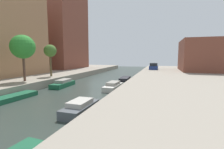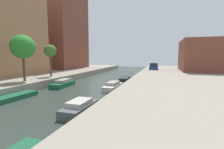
{
  "view_description": "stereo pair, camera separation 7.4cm",
  "coord_description": "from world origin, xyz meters",
  "px_view_note": "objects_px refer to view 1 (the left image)",
  "views": [
    {
      "loc": [
        8.97,
        -21.77,
        4.04
      ],
      "look_at": [
        0.97,
        4.83,
        0.91
      ],
      "focal_mm": 26.07,
      "sensor_mm": 36.0,
      "label": 1
    },
    {
      "loc": [
        9.04,
        -21.75,
        4.04
      ],
      "look_at": [
        0.97,
        4.83,
        0.91
      ],
      "focal_mm": 26.07,
      "sensor_mm": 36.0,
      "label": 2
    }
  ],
  "objects_px": {
    "low_block_right": "(207,55)",
    "moored_boat_left_1": "(13,97)",
    "street_tree_2": "(23,47)",
    "parked_car": "(154,67)",
    "street_tree_3": "(50,51)",
    "moored_boat_left_2": "(63,84)",
    "moored_boat_right_2": "(113,86)",
    "moored_boat_right_3": "(125,79)",
    "moored_boat_right_1": "(80,108)",
    "apartment_tower_far": "(60,30)"
  },
  "relations": [
    {
      "from": "low_block_right",
      "to": "moored_boat_left_1",
      "type": "bearing_deg",
      "value": -129.92
    },
    {
      "from": "street_tree_2",
      "to": "parked_car",
      "type": "height_order",
      "value": "street_tree_2"
    },
    {
      "from": "street_tree_2",
      "to": "street_tree_3",
      "type": "relative_size",
      "value": 1.17
    },
    {
      "from": "parked_car",
      "to": "moored_boat_left_1",
      "type": "xyz_separation_m",
      "value": [
        -11.55,
        -27.44,
        -1.4
      ]
    },
    {
      "from": "moored_boat_left_2",
      "to": "moored_boat_right_2",
      "type": "distance_m",
      "value": 6.93
    },
    {
      "from": "street_tree_3",
      "to": "moored_boat_left_2",
      "type": "bearing_deg",
      "value": -32.56
    },
    {
      "from": "moored_boat_left_2",
      "to": "moored_boat_right_2",
      "type": "height_order",
      "value": "moored_boat_left_2"
    },
    {
      "from": "low_block_right",
      "to": "moored_boat_left_2",
      "type": "height_order",
      "value": "low_block_right"
    },
    {
      "from": "moored_boat_left_2",
      "to": "moored_boat_right_3",
      "type": "height_order",
      "value": "moored_boat_left_2"
    },
    {
      "from": "moored_boat_left_2",
      "to": "moored_boat_right_1",
      "type": "distance_m",
      "value": 11.05
    },
    {
      "from": "parked_car",
      "to": "low_block_right",
      "type": "bearing_deg",
      "value": -5.37
    },
    {
      "from": "apartment_tower_far",
      "to": "parked_car",
      "type": "height_order",
      "value": "apartment_tower_far"
    },
    {
      "from": "moored_boat_left_2",
      "to": "moored_boat_right_1",
      "type": "relative_size",
      "value": 1.25
    },
    {
      "from": "low_block_right",
      "to": "parked_car",
      "type": "xyz_separation_m",
      "value": [
        -10.58,
        0.99,
        -2.6
      ]
    },
    {
      "from": "moored_boat_right_3",
      "to": "apartment_tower_far",
      "type": "bearing_deg",
      "value": 152.18
    },
    {
      "from": "moored_boat_right_1",
      "to": "moored_boat_right_2",
      "type": "distance_m",
      "value": 8.62
    },
    {
      "from": "moored_boat_left_2",
      "to": "street_tree_2",
      "type": "bearing_deg",
      "value": -142.06
    },
    {
      "from": "moored_boat_right_2",
      "to": "apartment_tower_far",
      "type": "bearing_deg",
      "value": 137.05
    },
    {
      "from": "apartment_tower_far",
      "to": "moored_boat_left_1",
      "type": "relative_size",
      "value": 4.25
    },
    {
      "from": "low_block_right",
      "to": "moored_boat_left_1",
      "type": "height_order",
      "value": "low_block_right"
    },
    {
      "from": "street_tree_3",
      "to": "moored_boat_left_1",
      "type": "bearing_deg",
      "value": -72.95
    },
    {
      "from": "low_block_right",
      "to": "moored_boat_right_2",
      "type": "relative_size",
      "value": 2.68
    },
    {
      "from": "street_tree_3",
      "to": "moored_boat_left_1",
      "type": "distance_m",
      "value": 10.75
    },
    {
      "from": "moored_boat_right_1",
      "to": "moored_boat_right_2",
      "type": "relative_size",
      "value": 0.85
    },
    {
      "from": "moored_boat_right_3",
      "to": "moored_boat_right_1",
      "type": "bearing_deg",
      "value": -88.72
    },
    {
      "from": "apartment_tower_far",
      "to": "low_block_right",
      "type": "distance_m",
      "value": 34.64
    },
    {
      "from": "apartment_tower_far",
      "to": "moored_boat_left_1",
      "type": "distance_m",
      "value": 29.85
    },
    {
      "from": "apartment_tower_far",
      "to": "street_tree_3",
      "type": "bearing_deg",
      "value": -60.56
    },
    {
      "from": "street_tree_2",
      "to": "street_tree_3",
      "type": "height_order",
      "value": "street_tree_2"
    },
    {
      "from": "apartment_tower_far",
      "to": "street_tree_3",
      "type": "distance_m",
      "value": 19.3
    },
    {
      "from": "low_block_right",
      "to": "street_tree_3",
      "type": "height_order",
      "value": "low_block_right"
    },
    {
      "from": "moored_boat_right_1",
      "to": "moored_boat_right_3",
      "type": "distance_m",
      "value": 16.62
    },
    {
      "from": "apartment_tower_far",
      "to": "moored_boat_right_1",
      "type": "bearing_deg",
      "value": -53.78
    },
    {
      "from": "moored_boat_right_1",
      "to": "moored_boat_right_2",
      "type": "bearing_deg",
      "value": 90.7
    },
    {
      "from": "apartment_tower_far",
      "to": "moored_boat_left_2",
      "type": "bearing_deg",
      "value": -55.43
    },
    {
      "from": "street_tree_2",
      "to": "parked_car",
      "type": "xyz_separation_m",
      "value": [
        14.4,
        23.17,
        -3.52
      ]
    },
    {
      "from": "street_tree_2",
      "to": "moored_boat_right_2",
      "type": "distance_m",
      "value": 11.85
    },
    {
      "from": "street_tree_2",
      "to": "street_tree_3",
      "type": "bearing_deg",
      "value": 90.0
    },
    {
      "from": "moored_boat_left_2",
      "to": "moored_boat_right_1",
      "type": "xyz_separation_m",
      "value": [
        7.03,
        -8.52,
        0.0
      ]
    },
    {
      "from": "moored_boat_left_2",
      "to": "moored_boat_right_3",
      "type": "bearing_deg",
      "value": 50.55
    },
    {
      "from": "street_tree_3",
      "to": "moored_boat_right_2",
      "type": "distance_m",
      "value": 11.56
    },
    {
      "from": "moored_boat_left_1",
      "to": "moored_boat_right_2",
      "type": "height_order",
      "value": "moored_boat_right_2"
    },
    {
      "from": "street_tree_3",
      "to": "moored_boat_right_3",
      "type": "distance_m",
      "value": 12.59
    },
    {
      "from": "low_block_right",
      "to": "moored_boat_right_1",
      "type": "height_order",
      "value": "low_block_right"
    },
    {
      "from": "moored_boat_left_2",
      "to": "moored_boat_left_1",
      "type": "bearing_deg",
      "value": -95.64
    },
    {
      "from": "street_tree_2",
      "to": "moored_boat_left_1",
      "type": "bearing_deg",
      "value": -56.25
    },
    {
      "from": "apartment_tower_far",
      "to": "moored_boat_right_3",
      "type": "height_order",
      "value": "apartment_tower_far"
    },
    {
      "from": "moored_boat_right_1",
      "to": "moored_boat_right_3",
      "type": "relative_size",
      "value": 0.87
    },
    {
      "from": "apartment_tower_far",
      "to": "moored_boat_right_3",
      "type": "distance_m",
      "value": 24.15
    },
    {
      "from": "apartment_tower_far",
      "to": "street_tree_3",
      "type": "xyz_separation_m",
      "value": [
        9.02,
        -15.97,
        -6.0
      ]
    }
  ]
}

